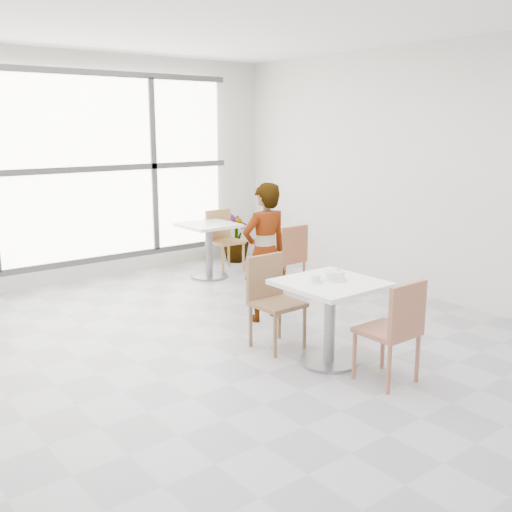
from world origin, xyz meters
TOP-DOWN VIEW (x-y plane):
  - floor at (0.00, 0.00)m, footprint 7.00×7.00m
  - ceiling at (0.00, 0.00)m, footprint 7.00×7.00m
  - wall_back at (0.00, 3.50)m, footprint 6.00×0.00m
  - wall_right at (3.00, 0.00)m, footprint 0.00×7.00m
  - window at (0.00, 3.44)m, footprint 4.60×0.07m
  - main_table at (0.58, -0.61)m, footprint 0.80×0.80m
  - chair_near at (0.68, -1.24)m, footprint 0.42×0.42m
  - chair_far at (0.46, 0.04)m, footprint 0.42×0.42m
  - oatmeal_bowl at (0.64, -0.60)m, footprint 0.21×0.21m
  - coffee_cup at (0.44, -0.57)m, footprint 0.16×0.13m
  - person at (0.90, 0.68)m, footprint 0.57×0.40m
  - bg_table_right at (1.45, 2.57)m, footprint 0.70×0.70m
  - bg_chair_right_near at (1.75, 1.26)m, footprint 0.42×0.42m
  - bg_chair_right_far at (1.84, 2.80)m, footprint 0.42×0.42m
  - plant_right at (2.32, 3.12)m, footprint 0.54×0.54m

SIDE VIEW (x-z plane):
  - floor at x=0.00m, z-range 0.00..0.00m
  - plant_right at x=2.32m, z-range 0.00..0.73m
  - bg_table_right at x=1.45m, z-range 0.11..0.86m
  - chair_near at x=0.68m, z-range 0.07..0.94m
  - chair_far at x=0.46m, z-range 0.07..0.94m
  - bg_chair_right_near at x=1.75m, z-range 0.07..0.94m
  - bg_chair_right_far at x=1.84m, z-range 0.07..0.94m
  - main_table at x=0.58m, z-range 0.15..0.90m
  - person at x=0.90m, z-range 0.00..1.49m
  - coffee_cup at x=0.44m, z-range 0.75..0.81m
  - oatmeal_bowl at x=0.64m, z-range 0.75..0.84m
  - window at x=0.00m, z-range 0.24..2.76m
  - wall_back at x=0.00m, z-range -1.50..4.50m
  - wall_right at x=3.00m, z-range -2.00..5.00m
  - ceiling at x=0.00m, z-range 3.00..3.00m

